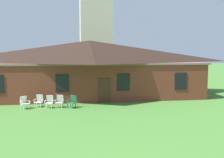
# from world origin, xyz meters

# --- Properties ---
(brick_building) EXTENTS (21.69, 10.40, 5.55)m
(brick_building) POSITION_xyz_m (0.00, 20.50, 2.83)
(brick_building) COLOR brown
(brick_building) RESTS_ON ground
(dome_tower) EXTENTS (5.18, 5.18, 19.18)m
(dome_tower) POSITION_xyz_m (1.93, 34.77, 8.77)
(dome_tower) COLOR beige
(dome_tower) RESTS_ON ground
(lawn_chair_by_porch) EXTENTS (0.85, 0.87, 0.96)m
(lawn_chair_by_porch) POSITION_xyz_m (-5.43, 13.86, 0.50)
(lawn_chair_by_porch) COLOR silver
(lawn_chair_by_porch) RESTS_ON ground
(lawn_chair_near_door) EXTENTS (0.73, 0.77, 0.96)m
(lawn_chair_near_door) POSITION_xyz_m (-4.41, 14.46, 0.50)
(lawn_chair_near_door) COLOR silver
(lawn_chair_near_door) RESTS_ON ground
(lawn_chair_left_end) EXTENTS (0.70, 0.74, 0.96)m
(lawn_chair_left_end) POSITION_xyz_m (-3.56, 13.96, 0.50)
(lawn_chair_left_end) COLOR silver
(lawn_chair_left_end) RESTS_ON ground
(lawn_chair_middle) EXTENTS (0.71, 0.75, 0.96)m
(lawn_chair_middle) POSITION_xyz_m (-2.78, 14.05, 0.50)
(lawn_chair_middle) COLOR silver
(lawn_chair_middle) RESTS_ON ground
(lawn_chair_right_end) EXTENTS (0.84, 0.87, 0.96)m
(lawn_chair_right_end) POSITION_xyz_m (-1.79, 13.71, 0.50)
(lawn_chair_right_end) COLOR #28704C
(lawn_chair_right_end) RESTS_ON ground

